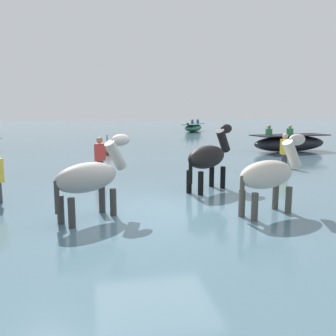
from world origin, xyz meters
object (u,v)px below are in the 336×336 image
at_px(boat_near_port, 193,128).
at_px(person_onlooker_left, 100,161).
at_px(person_spectator_far, 284,155).
at_px(horse_lead_grey, 90,179).
at_px(boat_distant_west, 290,143).
at_px(channel_buoy, 107,150).
at_px(horse_trailing_black, 209,159).
at_px(horse_flank_pinto, 269,176).

relative_size(boat_near_port, person_onlooker_left, 2.32).
relative_size(person_spectator_far, person_onlooker_left, 1.00).
xyz_separation_m(horse_lead_grey, person_spectator_far, (6.80, 5.03, -0.32)).
relative_size(boat_distant_west, channel_buoy, 4.59).
relative_size(horse_trailing_black, horse_flank_pinto, 1.05).
bearing_deg(boat_distant_west, horse_lead_grey, -135.13).
xyz_separation_m(horse_lead_grey, channel_buoy, (0.74, 10.03, -0.57)).
distance_m(horse_flank_pinto, person_onlooker_left, 6.02).
relative_size(horse_flank_pinto, person_spectator_far, 1.22).
xyz_separation_m(boat_distant_west, boat_near_port, (-0.44, 15.98, -0.07)).
height_order(boat_near_port, channel_buoy, boat_near_port).
xyz_separation_m(horse_flank_pinto, boat_distant_west, (6.02, 9.85, -0.35)).
bearing_deg(boat_distant_west, horse_trailing_black, -131.07).
distance_m(horse_lead_grey, horse_trailing_black, 3.57).
height_order(horse_lead_grey, person_onlooker_left, horse_lead_grey).
distance_m(horse_lead_grey, boat_near_port, 27.00).
relative_size(horse_trailing_black, person_onlooker_left, 1.28).
height_order(horse_lead_grey, horse_trailing_black, horse_trailing_black).
height_order(horse_flank_pinto, person_spectator_far, horse_flank_pinto).
distance_m(horse_trailing_black, person_onlooker_left, 3.84).
xyz_separation_m(horse_trailing_black, boat_near_port, (6.08, 23.46, -0.47)).
xyz_separation_m(horse_trailing_black, horse_flank_pinto, (0.51, -2.37, -0.06)).
xyz_separation_m(horse_flank_pinto, channel_buoy, (-2.74, 10.42, -0.57)).
relative_size(horse_lead_grey, horse_trailing_black, 0.96).
distance_m(boat_distant_west, person_onlooker_left, 10.36).
bearing_deg(boat_near_port, channel_buoy, -118.36).
bearing_deg(channel_buoy, boat_distant_west, -3.72).
bearing_deg(horse_flank_pinto, person_onlooker_left, 122.09).
height_order(boat_near_port, person_spectator_far, person_spectator_far).
height_order(horse_trailing_black, horse_flank_pinto, horse_trailing_black).
bearing_deg(person_onlooker_left, horse_lead_grey, -93.57).
bearing_deg(horse_lead_grey, horse_flank_pinto, -6.41).
height_order(horse_flank_pinto, person_onlooker_left, horse_flank_pinto).
bearing_deg(horse_trailing_black, boat_distant_west, 48.93).
xyz_separation_m(boat_near_port, person_onlooker_left, (-8.77, -20.74, 0.10)).
bearing_deg(person_onlooker_left, horse_trailing_black, -45.41).
height_order(horse_trailing_black, person_spectator_far, horse_trailing_black).
relative_size(horse_lead_grey, person_onlooker_left, 1.23).
distance_m(boat_distant_west, boat_near_port, 15.98).
bearing_deg(boat_near_port, horse_flank_pinto, -102.18).
xyz_separation_m(person_spectator_far, channel_buoy, (-6.06, 4.99, -0.25)).
xyz_separation_m(horse_trailing_black, channel_buoy, (-2.24, 8.05, -0.62)).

